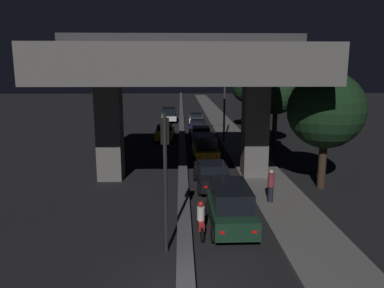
{
  "coord_description": "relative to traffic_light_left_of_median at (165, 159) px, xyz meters",
  "views": [
    {
      "loc": [
        -0.13,
        -10.48,
        6.87
      ],
      "look_at": [
        0.71,
        16.86,
        1.42
      ],
      "focal_mm": 35.0,
      "sensor_mm": 36.0,
      "label": 1
    }
  ],
  "objects": [
    {
      "name": "median_divider",
      "position": [
        0.7,
        32.11,
        -3.47
      ],
      "size": [
        0.61,
        126.0,
        0.33
      ],
      "primitive_type": "cube",
      "color": "#4C4C51",
      "rests_on": "ground_plane"
    },
    {
      "name": "pedestrian_on_sidewalk",
      "position": [
        5.19,
        4.87,
        -2.62
      ],
      "size": [
        0.34,
        0.34,
        1.7
      ],
      "color": "black",
      "rests_on": "sidewalk_right"
    },
    {
      "name": "car_taxi_yellow_lead_oncoming",
      "position": [
        -0.98,
        23.06,
        -2.87
      ],
      "size": [
        1.97,
        4.14,
        1.51
      ],
      "rotation": [
        0.0,
        0.0,
        -1.6
      ],
      "color": "gold",
      "rests_on": "ground_plane"
    },
    {
      "name": "sidewalk_right",
      "position": [
        5.89,
        25.11,
        -3.56
      ],
      "size": [
        2.92,
        126.0,
        0.17
      ],
      "primitive_type": "cube",
      "color": "#5B5956",
      "rests_on": "ground_plane"
    },
    {
      "name": "elevated_overpass",
      "position": [
        0.7,
        9.94,
        3.19
      ],
      "size": [
        15.03,
        12.28,
        9.01
      ],
      "color": "#5B5956",
      "rests_on": "ground_plane"
    },
    {
      "name": "traffic_light_left_of_median",
      "position": [
        0.0,
        0.0,
        0.0
      ],
      "size": [
        0.3,
        0.49,
        5.35
      ],
      "color": "black",
      "rests_on": "ground_plane"
    },
    {
      "name": "car_silver_fourth",
      "position": [
        2.51,
        21.95,
        -2.88
      ],
      "size": [
        2.04,
        4.48,
        1.52
      ],
      "rotation": [
        0.0,
        0.0,
        1.59
      ],
      "color": "gray",
      "rests_on": "ground_plane"
    },
    {
      "name": "roadside_tree_kerbside_far",
      "position": [
        8.13,
        29.27,
        1.23
      ],
      "size": [
        3.45,
        3.45,
        6.62
      ],
      "color": "#38281C",
      "rests_on": "ground_plane"
    },
    {
      "name": "street_lamp",
      "position": [
        4.33,
        21.46,
        1.07
      ],
      "size": [
        2.43,
        0.32,
        7.92
      ],
      "color": "#2D2D30",
      "rests_on": "ground_plane"
    },
    {
      "name": "roadside_tree_kerbside_mid",
      "position": [
        9.0,
        19.52,
        1.09
      ],
      "size": [
        3.62,
        3.62,
        6.59
      ],
      "color": "#2D2116",
      "rests_on": "ground_plane"
    },
    {
      "name": "car_white_second_oncoming",
      "position": [
        -0.99,
        36.14,
        -2.62
      ],
      "size": [
        2.19,
        4.09,
        1.91
      ],
      "rotation": [
        0.0,
        0.0,
        -1.53
      ],
      "color": "silver",
      "rests_on": "ground_plane"
    },
    {
      "name": "car_taxi_yellow_third",
      "position": [
        2.44,
        14.58,
        -2.6
      ],
      "size": [
        2.06,
        4.03,
        1.98
      ],
      "rotation": [
        0.0,
        0.0,
        1.62
      ],
      "color": "gold",
      "rests_on": "ground_plane"
    },
    {
      "name": "motorcycle_red_filtering_near",
      "position": [
        1.4,
        1.37,
        -3.01
      ],
      "size": [
        0.33,
        1.91,
        1.49
      ],
      "rotation": [
        0.0,
        0.0,
        1.6
      ],
      "color": "black",
      "rests_on": "ground_plane"
    },
    {
      "name": "car_white_sixth",
      "position": [
        2.56,
        34.22,
        -2.9
      ],
      "size": [
        2.01,
        4.31,
        1.38
      ],
      "rotation": [
        0.0,
        0.0,
        1.53
      ],
      "color": "silver",
      "rests_on": "ground_plane"
    },
    {
      "name": "car_black_second",
      "position": [
        2.4,
        7.84,
        -2.85
      ],
      "size": [
        2.09,
        4.46,
        1.52
      ],
      "rotation": [
        0.0,
        0.0,
        1.62
      ],
      "color": "black",
      "rests_on": "ground_plane"
    },
    {
      "name": "roadside_tree_kerbside_near",
      "position": [
        8.86,
        7.62,
        0.95
      ],
      "size": [
        4.38,
        4.38,
        6.8
      ],
      "color": "#2D2116",
      "rests_on": "ground_plane"
    },
    {
      "name": "car_dark_blue_fifth",
      "position": [
        2.49,
        28.56,
        -2.92
      ],
      "size": [
        2.06,
        4.82,
        1.34
      ],
      "rotation": [
        0.0,
        0.0,
        1.53
      ],
      "color": "#141938",
      "rests_on": "ground_plane"
    },
    {
      "name": "car_dark_green_lead",
      "position": [
        2.74,
        2.08,
        -2.63
      ],
      "size": [
        2.0,
        4.22,
        1.92
      ],
      "rotation": [
        0.0,
        0.0,
        1.58
      ],
      "color": "black",
      "rests_on": "ground_plane"
    }
  ]
}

